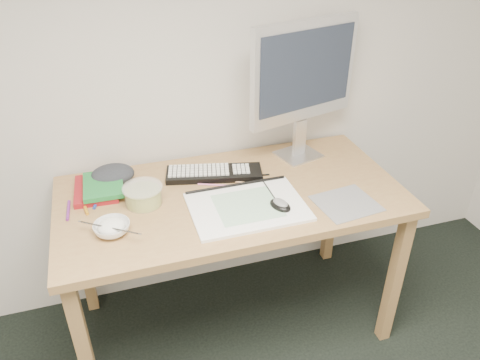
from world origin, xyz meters
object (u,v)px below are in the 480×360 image
object	(u,v)px
desk	(232,209)
rice_bowl	(112,228)
sketchpad	(247,207)
keyboard	(214,173)
monitor	(304,75)

from	to	relation	value
desk	rice_bowl	xyz separation A→B (m)	(-0.48, -0.13, 0.10)
rice_bowl	sketchpad	bearing A→B (deg)	0.31
desk	sketchpad	world-z (taller)	sketchpad
desk	keyboard	size ratio (longest dim) A/B	3.41
monitor	rice_bowl	world-z (taller)	monitor
sketchpad	keyboard	xyz separation A→B (m)	(-0.06, 0.28, 0.01)
desk	rice_bowl	world-z (taller)	rice_bowl
desk	sketchpad	distance (m)	0.15
desk	rice_bowl	distance (m)	0.51
desk	rice_bowl	bearing A→B (deg)	-165.33
monitor	rice_bowl	distance (m)	1.01
keyboard	sketchpad	bearing A→B (deg)	-64.48
desk	keyboard	world-z (taller)	keyboard
keyboard	monitor	world-z (taller)	monitor
desk	monitor	bearing A→B (deg)	29.00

